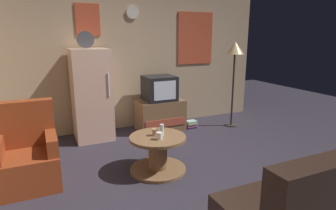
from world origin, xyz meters
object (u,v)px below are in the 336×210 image
Objects in this scene: crt_tv at (159,88)px; wine_glass at (162,130)px; mug_ceramic_white at (159,136)px; mug_ceramic_tan at (155,132)px; couch at (326,209)px; coffee_table at (158,154)px; book_stack at (191,124)px; standing_lamp at (235,55)px; fridge at (91,95)px; tv_stand at (160,115)px; armchair at (27,156)px.

crt_tv reaches higher than wine_glass.
mug_ceramic_tan is (0.01, 0.15, 0.00)m from mug_ceramic_white.
coffee_table is at bearing 113.10° from couch.
coffee_table is at bearing -132.55° from book_stack.
wine_glass is at bearing 3.71° from coffee_table.
standing_lamp is 1.52m from book_stack.
standing_lamp reaches higher than mug_ceramic_white.
fridge is 8.14× the size of book_stack.
crt_tv is 3.60× the size of wine_glass.
mug_ceramic_tan is (-0.70, -1.49, 0.24)m from tv_stand.
book_stack is at bearing 46.15° from mug_ceramic_tan.
couch is (0.71, -1.80, -0.23)m from wine_glass.
mug_ceramic_white is 1.87m from couch.
wine_glass is at bearing -131.24° from book_stack.
fridge is 1.30m from tv_stand.
tv_stand is 1.68m from coffee_table.
crt_tv is at bearing 28.55° from armchair.
coffee_table is at bearing -113.74° from crt_tv.
tv_stand reaches higher than coffee_table.
fridge is at bearing 170.90° from standing_lamp.
armchair is 0.56× the size of couch.
wine_glass is (-0.61, -1.53, -0.23)m from crt_tv.
mug_ceramic_white is (-0.08, -0.11, -0.03)m from wine_glass.
armchair is at bearing -166.88° from standing_lamp.
crt_tv is 0.75× the size of coffee_table.
fridge is at bearing 108.46° from coffee_table.
standing_lamp reaches higher than couch.
crt_tv is 6.00× the size of mug_ceramic_tan.
crt_tv is 2.53m from armchair.
wine_glass is (-0.62, -1.53, 0.27)m from tv_stand.
mug_ceramic_white is 0.09× the size of armchair.
mug_ceramic_tan is (-0.02, 0.04, 0.28)m from coffee_table.
book_stack is (0.48, 3.15, -0.24)m from couch.
fridge reaches higher than tv_stand.
crt_tv is at bearing 66.26° from coffee_table.
wine_glass is 0.09m from mug_ceramic_tan.
crt_tv is at bearing 91.58° from couch.
standing_lamp reaches higher than mug_ceramic_tan.
fridge is 1.04× the size of couch.
crt_tv is 2.48× the size of book_stack.
mug_ceramic_tan is at bearing -114.91° from crt_tv.
fridge is 1.74m from coffee_table.
fridge is at bearing 106.58° from mug_ceramic_white.
couch reaches higher than book_stack.
tv_stand is 1.17× the size of coffee_table.
fridge is at bearing 51.30° from armchair.
crt_tv is 1.51m from standing_lamp.
fridge is 2.65m from standing_lamp.
wine_glass is at bearing 54.17° from mug_ceramic_white.
couch is 3.20m from book_stack.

